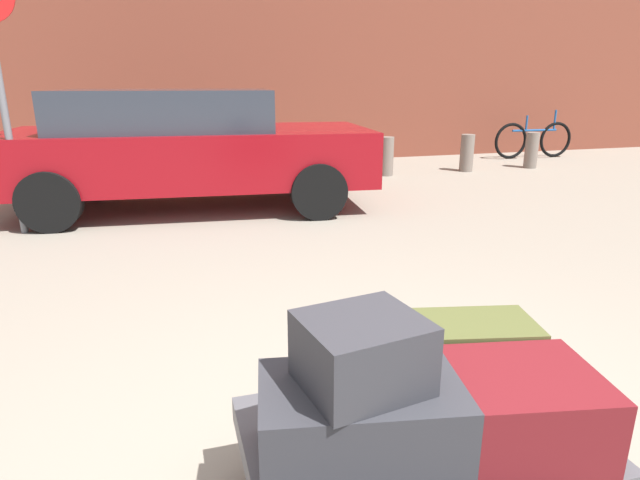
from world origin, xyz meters
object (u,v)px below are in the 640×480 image
Objects in this scene: suitcase_maroon_rear_left at (512,409)px; bicycle_leaning at (533,140)px; duffel_bag_charcoal_topmost_pile at (362,352)px; bollard_kerb_mid at (467,153)px; bollard_kerb_far at (531,150)px; bollard_kerb_near at (387,156)px; parked_car at (186,146)px; suitcase_charcoal_front_left at (360,422)px; duffel_bag_olive_center at (448,355)px; luggage_cart at (416,449)px.

bicycle_leaning is at bearing 62.76° from suitcase_maroon_rear_left.
suitcase_maroon_rear_left is 1.51× the size of duffel_bag_charcoal_topmost_pile.
bollard_kerb_mid is (-2.21, -1.10, -0.05)m from bicycle_leaning.
bollard_kerb_far is at bearing 62.88° from suitcase_maroon_rear_left.
bollard_kerb_near is at bearing 180.00° from bollard_kerb_mid.
parked_car is 3.63m from bollard_kerb_near.
suitcase_maroon_rear_left is at bearing -128.12° from bollard_kerb_far.
suitcase_charcoal_front_left is 8.11m from bollard_kerb_mid.
suitcase_maroon_rear_left is at bearing -73.71° from duffel_bag_olive_center.
luggage_cart is 1.88× the size of suitcase_charcoal_front_left.
duffel_bag_olive_center is 8.38m from bollard_kerb_far.
bicycle_leaning is (6.25, 7.53, -0.11)m from duffel_bag_olive_center.
duffel_bag_charcoal_topmost_pile is at bearing -130.98° from bollard_kerb_far.
duffel_bag_olive_center is 9.79m from bicycle_leaning.
bollard_kerb_near is at bearing 180.00° from bollard_kerb_far.
duffel_bag_charcoal_topmost_pile is (-0.24, -0.07, 0.46)m from luggage_cart.
bicycle_leaning is (6.73, 7.83, -0.35)m from duffel_bag_charcoal_topmost_pile.
suitcase_charcoal_front_left is 5.28m from parked_car.
suitcase_maroon_rear_left is at bearing -28.64° from luggage_cart.
bollard_kerb_near is (3.01, 6.73, -0.16)m from suitcase_charcoal_front_left.
parked_car is at bearing 95.74° from luggage_cart.
luggage_cart is 0.52m from duffel_bag_charcoal_topmost_pile.
bollard_kerb_near is (2.50, 6.81, -0.16)m from suitcase_maroon_rear_left.
bollard_kerb_mid reaches higher than duffel_bag_olive_center.
parked_car is at bearing 83.74° from duffel_bag_charcoal_topmost_pile.
duffel_bag_charcoal_topmost_pile is (-0.48, -0.30, 0.24)m from duffel_bag_olive_center.
duffel_bag_charcoal_topmost_pile is (-0.00, -0.00, 0.25)m from suitcase_charcoal_front_left.
bollard_kerb_near is (3.01, 6.73, -0.41)m from duffel_bag_charcoal_topmost_pile.
bollard_kerb_mid is 1.33m from bollard_kerb_far.
bicycle_leaning reaches higher than duffel_bag_olive_center.
suitcase_charcoal_front_left is 10.32m from bicycle_leaning.
luggage_cart is 5.24m from parked_car.
duffel_bag_olive_center is at bearing 41.84° from suitcase_charcoal_front_left.
luggage_cart is at bearing -84.26° from parked_car.
parked_car is at bearing 111.28° from duffel_bag_olive_center.
suitcase_maroon_rear_left is at bearing -81.62° from parked_car.
duffel_bag_charcoal_topmost_pile reaches higher than suitcase_charcoal_front_left.
parked_car is (-0.28, 5.26, 0.04)m from duffel_bag_charcoal_topmost_pile.
suitcase_maroon_rear_left reaches higher than luggage_cart.
parked_car is 5.04m from bollard_kerb_mid.
suitcase_maroon_rear_left is (0.51, -0.08, -0.00)m from suitcase_charcoal_front_left.
duffel_bag_charcoal_topmost_pile reaches higher than bollard_kerb_far.
duffel_bag_charcoal_topmost_pile is at bearing -130.70° from bicycle_leaning.
bollard_kerb_mid is (4.80, 1.47, -0.44)m from parked_car.
duffel_bag_charcoal_topmost_pile is 0.55× the size of bollard_kerb_near.
bollard_kerb_mid is (4.52, 6.73, -0.16)m from suitcase_charcoal_front_left.
duffel_bag_charcoal_topmost_pile is at bearing -114.06° from bollard_kerb_near.
parked_car reaches higher than bicycle_leaning.
duffel_bag_olive_center is 0.62m from duffel_bag_charcoal_topmost_pile.
parked_car is 6.99× the size of bollard_kerb_far.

